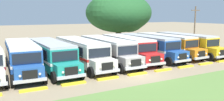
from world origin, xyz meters
TOP-DOWN VIEW (x-y plane):
  - ground_plane at (0.00, 0.00)m, footprint 220.00×220.00m
  - foreground_grass_strip at (0.00, -6.84)m, footprint 80.00×8.78m
  - parked_bus_slot_1 at (-9.05, 6.56)m, footprint 3.12×10.90m
  - parked_bus_slot_2 at (-6.36, 6.16)m, footprint 2.83×10.86m
  - parked_bus_slot_3 at (-3.10, 6.23)m, footprint 2.85×10.86m
  - parked_bus_slot_4 at (0.03, 6.24)m, footprint 2.72×10.85m
  - parked_bus_slot_5 at (3.00, 6.62)m, footprint 3.29×10.93m
  - parked_bus_slot_6 at (6.02, 6.48)m, footprint 2.94×10.87m
  - parked_bus_slot_7 at (9.14, 6.66)m, footprint 3.00×10.88m
  - parked_bus_slot_8 at (12.28, 6.06)m, footprint 2.72×10.84m
  - curb_wheelstop_1 at (-9.24, 0.26)m, footprint 2.00×0.36m
  - curb_wheelstop_2 at (-6.16, 0.26)m, footprint 2.00×0.36m
  - curb_wheelstop_3 at (-3.08, 0.26)m, footprint 2.00×0.36m
  - curb_wheelstop_4 at (0.00, 0.26)m, footprint 2.00×0.36m
  - curb_wheelstop_5 at (3.08, 0.26)m, footprint 2.00×0.36m
  - curb_wheelstop_6 at (6.16, 0.26)m, footprint 2.00×0.36m
  - curb_wheelstop_7 at (9.24, 0.26)m, footprint 2.00×0.36m
  - curb_wheelstop_8 at (12.31, 0.26)m, footprint 2.00×0.36m
  - broad_shade_tree at (8.93, 18.74)m, footprint 12.18×12.15m
  - utility_pole at (16.59, 8.52)m, footprint 1.80×0.20m

SIDE VIEW (x-z plane):
  - ground_plane at x=0.00m, z-range 0.00..0.00m
  - foreground_grass_strip at x=0.00m, z-range 0.00..0.01m
  - curb_wheelstop_1 at x=-9.24m, z-range 0.00..0.15m
  - curb_wheelstop_2 at x=-6.16m, z-range 0.00..0.15m
  - curb_wheelstop_3 at x=-3.08m, z-range 0.00..0.15m
  - curb_wheelstop_4 at x=0.00m, z-range 0.00..0.15m
  - curb_wheelstop_5 at x=3.08m, z-range 0.00..0.15m
  - curb_wheelstop_6 at x=6.16m, z-range 0.00..0.15m
  - curb_wheelstop_7 at x=9.24m, z-range 0.00..0.15m
  - curb_wheelstop_8 at x=12.31m, z-range 0.00..0.15m
  - parked_bus_slot_1 at x=-9.05m, z-range 0.17..2.99m
  - parked_bus_slot_2 at x=-6.36m, z-range 0.17..2.99m
  - parked_bus_slot_3 at x=-3.10m, z-range 0.17..2.99m
  - parked_bus_slot_4 at x=0.03m, z-range 0.17..2.99m
  - parked_bus_slot_5 at x=3.00m, z-range 0.17..2.99m
  - parked_bus_slot_6 at x=6.02m, z-range 0.17..2.99m
  - parked_bus_slot_7 at x=9.14m, z-range 0.17..2.99m
  - parked_bus_slot_8 at x=12.28m, z-range 0.17..2.99m
  - utility_pole at x=16.59m, z-range 0.24..6.95m
  - broad_shade_tree at x=8.93m, z-range 1.05..10.54m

